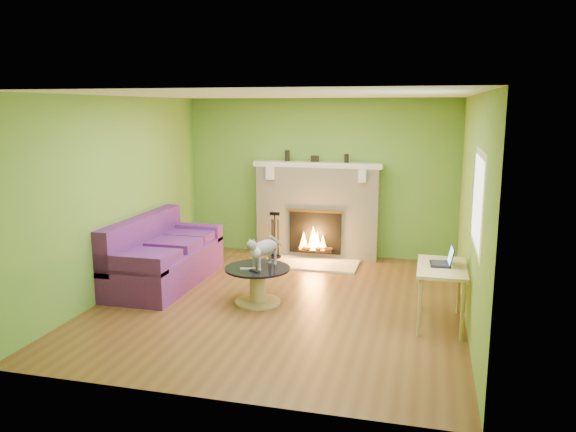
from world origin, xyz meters
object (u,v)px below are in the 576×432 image
object	(u,v)px
coffee_table	(258,283)
cat	(265,251)
desk	(442,273)
sofa	(161,258)

from	to	relation	value
coffee_table	cat	bearing A→B (deg)	32.01
coffee_table	desk	world-z (taller)	desk
desk	cat	world-z (taller)	cat
sofa	coffee_table	world-z (taller)	sofa
desk	cat	bearing A→B (deg)	174.51
desk	cat	xyz separation A→B (m)	(-2.15, 0.21, 0.07)
sofa	desk	distance (m)	3.87
sofa	cat	xyz separation A→B (m)	(1.65, -0.43, 0.31)
sofa	cat	size ratio (longest dim) A/B	3.20
sofa	coffee_table	size ratio (longest dim) A/B	2.54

